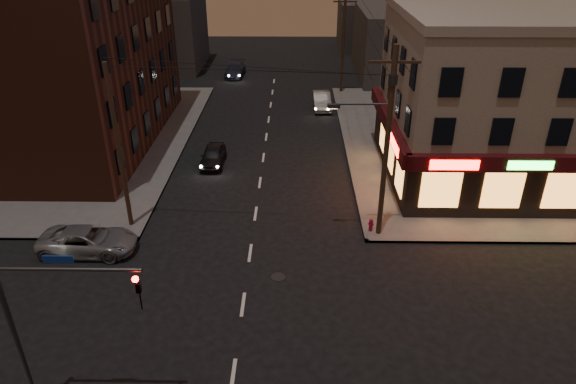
{
  "coord_description": "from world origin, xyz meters",
  "views": [
    {
      "loc": [
        2.25,
        -17.73,
        15.02
      ],
      "look_at": [
        1.93,
        4.65,
        3.2
      ],
      "focal_mm": 32.0,
      "sensor_mm": 36.0,
      "label": 1
    }
  ],
  "objects_px": {
    "suv_cross": "(88,241)",
    "sedan_far": "(235,70)",
    "sedan_near": "(213,156)",
    "sedan_mid": "(322,101)",
    "fire_hydrant": "(371,224)"
  },
  "relations": [
    {
      "from": "sedan_mid",
      "to": "sedan_far",
      "type": "distance_m",
      "value": 14.13
    },
    {
      "from": "suv_cross",
      "to": "sedan_mid",
      "type": "height_order",
      "value": "sedan_mid"
    },
    {
      "from": "sedan_near",
      "to": "fire_hydrant",
      "type": "bearing_deg",
      "value": -41.55
    },
    {
      "from": "sedan_mid",
      "to": "sedan_far",
      "type": "bearing_deg",
      "value": 127.59
    },
    {
      "from": "sedan_far",
      "to": "fire_hydrant",
      "type": "relative_size",
      "value": 6.32
    },
    {
      "from": "sedan_near",
      "to": "fire_hydrant",
      "type": "xyz_separation_m",
      "value": [
        9.83,
        -8.85,
        -0.1
      ]
    },
    {
      "from": "sedan_near",
      "to": "sedan_mid",
      "type": "relative_size",
      "value": 0.87
    },
    {
      "from": "fire_hydrant",
      "to": "suv_cross",
      "type": "bearing_deg",
      "value": -172.22
    },
    {
      "from": "suv_cross",
      "to": "sedan_far",
      "type": "bearing_deg",
      "value": -5.92
    },
    {
      "from": "sedan_near",
      "to": "fire_hydrant",
      "type": "relative_size",
      "value": 5.19
    },
    {
      "from": "sedan_mid",
      "to": "fire_hydrant",
      "type": "relative_size",
      "value": 5.97
    },
    {
      "from": "sedan_near",
      "to": "sedan_far",
      "type": "distance_m",
      "value": 23.19
    },
    {
      "from": "suv_cross",
      "to": "fire_hydrant",
      "type": "distance_m",
      "value": 14.78
    },
    {
      "from": "sedan_near",
      "to": "sedan_mid",
      "type": "distance_m",
      "value": 14.7
    },
    {
      "from": "suv_cross",
      "to": "fire_hydrant",
      "type": "relative_size",
      "value": 6.64
    }
  ]
}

